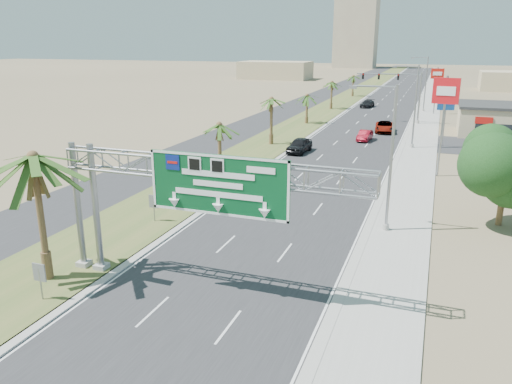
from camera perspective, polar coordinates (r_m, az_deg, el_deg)
The scene contains 27 objects.
road at distance 122.63m, azimuth 15.40°, elevation 10.31°, with size 12.00×300.00×0.02m, color #28282B.
sidewalk_right at distance 122.22m, azimuth 19.43°, elevation 9.97°, with size 4.00×300.00×0.10m, color #9E9B93.
median_grass at distance 123.85m, azimuth 10.73°, elevation 10.70°, with size 7.00×300.00×0.12m, color #455A27.
opposing_road at distance 125.19m, azimuth 7.51°, elevation 10.88°, with size 8.00×300.00×0.02m, color #28282B.
sign_gantry at distance 25.09m, azimuth -7.21°, elevation 1.49°, with size 16.75×1.24×7.50m.
palm_near at distance 28.07m, azimuth -24.14°, elevation 3.61°, with size 5.70×5.70×8.35m.
palm_row_b at distance 48.39m, azimuth -4.23°, elevation 7.57°, with size 3.99×3.99×5.95m.
palm_row_c at distance 63.09m, azimuth 1.78°, elevation 10.46°, with size 3.99×3.99×6.75m.
palm_row_d at distance 80.42m, azimuth 5.87°, elevation 10.86°, with size 3.99×3.99×5.45m.
palm_row_e at distance 98.82m, azimuth 8.68°, elevation 12.25°, with size 3.99×3.99×6.15m.
palm_row_f at distance 123.39m, azimuth 11.08°, elevation 12.83°, with size 3.99×3.99×5.75m.
streetlight_near at distance 34.60m, azimuth 14.81°, elevation 2.99°, with size 3.27×0.44×10.00m.
streetlight_mid at distance 64.12m, azimuth 17.54°, elevation 8.93°, with size 3.27×0.44×10.00m.
streetlight_far at distance 99.92m, azimuth 18.69°, elevation 11.39°, with size 3.27×0.44×10.00m.
signal_mast at distance 84.04m, azimuth 16.84°, elevation 10.80°, with size 10.28×0.71×8.00m.
oak_near at distance 38.74m, azimuth 26.79°, elevation 2.92°, with size 4.50×4.50×6.80m.
median_signback_a at distance 27.46m, azimuth -23.50°, elevation -8.71°, with size 0.75×0.08×2.08m.
median_signback_b at distance 36.68m, azimuth -11.61°, elevation -1.29°, with size 0.75×0.08×2.08m.
tower_distant at distance 264.98m, azimuth 11.37°, elevation 17.55°, with size 20.00×16.00×35.00m, color tan.
building_distant_left at distance 180.45m, azimuth 2.24°, elevation 13.74°, with size 24.00×14.00×6.00m, color tan.
car_left_lane at distance 59.47m, azimuth 4.98°, elevation 5.33°, with size 2.03×5.04×1.72m, color black.
car_mid_lane at distance 67.99m, azimuth 12.32°, elevation 6.31°, with size 1.46×4.19×1.38m, color maroon.
car_right_lane at distance 75.13m, azimuth 14.48°, elevation 7.21°, with size 2.60×5.64×1.57m, color gray.
car_far at distance 103.55m, azimuth 12.61°, elevation 9.80°, with size 2.00×4.92×1.43m, color black.
pole_sign_red_near at distance 50.76m, azimuth 20.83°, elevation 10.07°, with size 2.42×0.64×9.62m.
pole_sign_blue at distance 65.34m, azimuth 20.94°, elevation 9.77°, with size 2.02×0.75×7.88m.
pole_sign_red_far at distance 96.52m, azimuth 19.99°, elevation 12.22°, with size 2.22×0.56×8.30m.
Camera 1 is at (10.10, -11.56, 12.63)m, focal length 35.00 mm.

